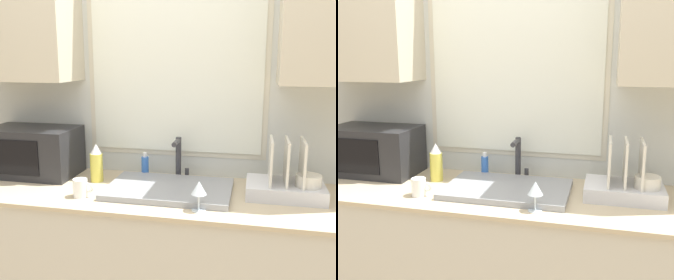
{
  "view_description": "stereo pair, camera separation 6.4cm",
  "coord_description": "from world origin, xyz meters",
  "views": [
    {
      "loc": [
        0.45,
        -1.57,
        1.58
      ],
      "look_at": [
        0.03,
        0.29,
        1.18
      ],
      "focal_mm": 42.0,
      "sensor_mm": 36.0,
      "label": 1
    },
    {
      "loc": [
        0.51,
        -1.55,
        1.58
      ],
      "look_at": [
        0.03,
        0.29,
        1.18
      ],
      "focal_mm": 42.0,
      "sensor_mm": 36.0,
      "label": 2
    }
  ],
  "objects": [
    {
      "name": "mug_near_sink",
      "position": [
        -0.38,
        0.15,
        0.95
      ],
      "size": [
        0.1,
        0.07,
        0.09
      ],
      "color": "white",
      "rests_on": "countertop"
    },
    {
      "name": "sink_basin",
      "position": [
        0.03,
        0.32,
        0.91
      ],
      "size": [
        0.63,
        0.42,
        0.03
      ],
      "color": "gray",
      "rests_on": "countertop"
    },
    {
      "name": "microwave",
      "position": [
        -0.82,
        0.45,
        1.04
      ],
      "size": [
        0.52,
        0.33,
        0.28
      ],
      "color": "#232326",
      "rests_on": "countertop"
    },
    {
      "name": "countertop",
      "position": [
        0.0,
        0.32,
        0.45
      ],
      "size": [
        2.28,
        0.66,
        0.9
      ],
      "color": "beige",
      "rests_on": "ground_plane"
    },
    {
      "name": "dish_rack",
      "position": [
        0.62,
        0.37,
        0.97
      ],
      "size": [
        0.38,
        0.27,
        0.29
      ],
      "color": "silver",
      "rests_on": "countertop"
    },
    {
      "name": "faucet",
      "position": [
        0.04,
        0.54,
        1.04
      ],
      "size": [
        0.08,
        0.15,
        0.24
      ],
      "color": "#333338",
      "rests_on": "countertop"
    },
    {
      "name": "wine_glass",
      "position": [
        0.22,
        0.1,
        1.0
      ],
      "size": [
        0.07,
        0.07,
        0.14
      ],
      "color": "silver",
      "rests_on": "countertop"
    },
    {
      "name": "wall_back",
      "position": [
        0.0,
        0.62,
        1.43
      ],
      "size": [
        6.0,
        0.38,
        2.6
      ],
      "color": "silver",
      "rests_on": "ground_plane"
    },
    {
      "name": "soap_bottle",
      "position": [
        -0.16,
        0.54,
        0.96
      ],
      "size": [
        0.04,
        0.04,
        0.14
      ],
      "color": "blue",
      "rests_on": "countertop"
    },
    {
      "name": "spray_bottle",
      "position": [
        -0.4,
        0.4,
        1.0
      ],
      "size": [
        0.07,
        0.07,
        0.22
      ],
      "color": "#D8CC4C",
      "rests_on": "countertop"
    }
  ]
}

